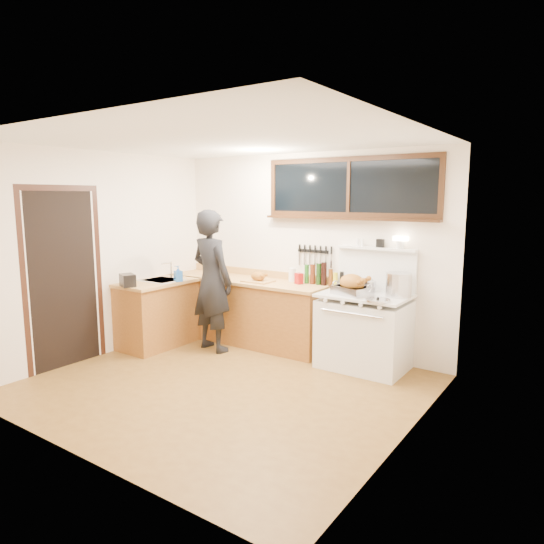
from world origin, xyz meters
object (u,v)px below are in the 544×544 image
Objects in this scene: vintage_stove at (364,330)px; man at (212,281)px; roast_turkey at (352,286)px; cutting_board at (258,278)px.

vintage_stove is 0.84× the size of man.
man is at bearing -168.26° from roast_turkey.
man is 4.78× the size of cutting_board.
vintage_stove is at bearing 2.08° from cutting_board.
roast_turkey is (1.41, -0.06, 0.05)m from cutting_board.
vintage_stove reaches higher than cutting_board.
vintage_stove reaches higher than roast_turkey.
man reaches higher than cutting_board.
cutting_board is at bearing 45.97° from man.
roast_turkey is (1.84, 0.38, 0.07)m from man.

